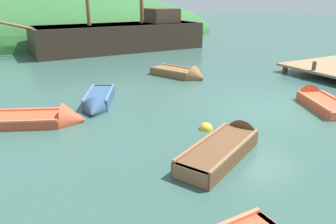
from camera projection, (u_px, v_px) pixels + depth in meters
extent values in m
plane|color=#33564C|center=(267.00, 108.00, 12.31)|extent=(120.00, 120.00, 0.00)
cylinder|color=brown|center=(285.00, 73.00, 18.22)|extent=(0.28, 0.28, 1.08)
cylinder|color=brown|center=(314.00, 66.00, 16.34)|extent=(0.20, 0.20, 0.45)
ellipsoid|color=#2D602D|center=(49.00, 36.00, 34.70)|extent=(39.18, 22.68, 9.11)
cube|color=#38281E|center=(120.00, 43.00, 25.30)|extent=(13.01, 4.11, 2.82)
cube|color=#997A51|center=(119.00, 25.00, 24.84)|extent=(12.49, 3.79, 0.10)
cylinder|color=olive|center=(9.00, 24.00, 21.18)|extent=(2.95, 0.24, 0.97)
cube|color=#4C3828|center=(161.00, 15.00, 26.31)|extent=(2.23, 2.79, 1.10)
cube|color=#335175|center=(100.00, 99.00, 12.98)|extent=(1.90, 2.58, 0.51)
cone|color=#335175|center=(93.00, 112.00, 11.55)|extent=(1.07, 0.95, 0.88)
cube|color=#4F75A1|center=(104.00, 89.00, 14.04)|extent=(0.81, 0.48, 0.35)
cube|color=#4F75A1|center=(98.00, 98.00, 12.51)|extent=(0.85, 0.54, 0.05)
cube|color=#4F75A1|center=(101.00, 91.00, 13.31)|extent=(0.85, 0.54, 0.05)
cube|color=#4F75A1|center=(88.00, 92.00, 12.86)|extent=(1.11, 2.16, 0.07)
cube|color=#4F75A1|center=(110.00, 92.00, 12.90)|extent=(1.11, 2.16, 0.07)
cube|color=brown|center=(174.00, 73.00, 17.37)|extent=(2.07, 2.77, 0.47)
cone|color=brown|center=(199.00, 78.00, 16.45)|extent=(1.30, 1.02, 1.14)
cube|color=#AE7B4F|center=(157.00, 69.00, 18.06)|extent=(1.04, 0.52, 0.33)
cube|color=#AE7B4F|center=(181.00, 71.00, 17.06)|extent=(1.09, 0.59, 0.05)
cube|color=#AE7B4F|center=(168.00, 69.00, 17.57)|extent=(1.09, 0.59, 0.05)
cube|color=#AE7B4F|center=(168.00, 70.00, 16.88)|extent=(1.01, 2.29, 0.07)
cube|color=#AE7B4F|center=(181.00, 67.00, 17.70)|extent=(1.01, 2.29, 0.07)
cube|color=brown|center=(219.00, 155.00, 8.41)|extent=(3.09, 2.23, 0.52)
cone|color=brown|center=(246.00, 132.00, 9.83)|extent=(1.08, 1.19, 0.97)
cube|color=#8E6242|center=(191.00, 175.00, 7.28)|extent=(0.52, 0.87, 0.36)
cube|color=#8E6242|center=(228.00, 141.00, 8.74)|extent=(0.58, 0.92, 0.05)
cube|color=#8E6242|center=(210.00, 155.00, 7.94)|extent=(0.58, 0.92, 0.05)
cube|color=#8E6242|center=(236.00, 149.00, 8.06)|extent=(2.62, 1.37, 0.07)
cube|color=#8E6242|center=(203.00, 140.00, 8.56)|extent=(2.62, 1.37, 0.07)
cube|color=#C64C2D|center=(324.00, 106.00, 12.24)|extent=(2.03, 2.74, 0.43)
cone|color=#C64C2D|center=(305.00, 94.00, 13.73)|extent=(1.18, 1.01, 1.01)
cube|color=#FF6E48|center=(319.00, 99.00, 12.60)|extent=(0.96, 0.57, 0.05)
cube|color=#FF6E48|center=(331.00, 106.00, 11.77)|extent=(0.96, 0.57, 0.05)
cube|color=#FF6E48|center=(313.00, 100.00, 12.12)|extent=(1.11, 2.29, 0.07)
cube|color=#C64C2D|center=(16.00, 122.00, 10.76)|extent=(3.32, 2.38, 0.40)
cone|color=#C64C2D|center=(74.00, 120.00, 10.92)|extent=(1.16, 1.38, 1.18)
cube|color=#FF6E48|center=(32.00, 118.00, 10.76)|extent=(0.62, 1.12, 0.05)
cube|color=#FF6E48|center=(8.00, 122.00, 10.14)|extent=(2.79, 1.28, 0.07)
cube|color=#FF6E48|center=(21.00, 110.00, 11.23)|extent=(2.79, 1.28, 0.07)
sphere|color=yellow|center=(206.00, 129.00, 10.39)|extent=(0.43, 0.43, 0.43)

